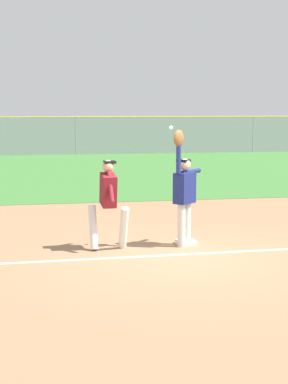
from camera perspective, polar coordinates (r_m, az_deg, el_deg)
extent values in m
plane|color=#936D4C|center=(11.11, 3.36, -6.15)|extent=(78.22, 78.22, 0.00)
cube|color=#3D7533|center=(26.56, -4.92, 2.05)|extent=(43.33, 18.33, 0.01)
cube|color=white|center=(12.16, 3.98, -4.72)|extent=(0.39, 0.39, 0.08)
cylinder|color=silver|center=(12.03, 4.05, -2.99)|extent=(0.21, 0.21, 0.85)
cylinder|color=silver|center=(11.86, 3.53, -3.14)|extent=(0.21, 0.21, 0.85)
cube|color=navy|center=(11.83, 3.82, 0.38)|extent=(0.50, 0.49, 0.60)
sphere|color=#DBAD84|center=(11.78, 3.84, 2.58)|extent=(0.32, 0.32, 0.23)
cube|color=black|center=(11.79, 3.72, 2.95)|extent=(0.30, 0.30, 0.05)
cylinder|color=navy|center=(11.58, 3.26, 3.26)|extent=(0.13, 0.13, 0.62)
cylinder|color=navy|center=(11.98, 4.41, 1.92)|extent=(0.52, 0.49, 0.09)
ellipsoid|color=brown|center=(11.56, 3.27, 5.04)|extent=(0.30, 0.29, 0.32)
cylinder|color=white|center=(11.62, -1.91, -3.36)|extent=(0.17, 0.44, 0.85)
cylinder|color=white|center=(11.68, -4.77, -3.33)|extent=(0.17, 0.44, 0.85)
cube|color=maroon|center=(11.53, -3.37, 0.19)|extent=(0.29, 0.54, 0.66)
sphere|color=#DBAD84|center=(11.47, -3.39, 2.44)|extent=(0.24, 0.24, 0.23)
cube|color=black|center=(11.47, -3.24, 2.82)|extent=(0.23, 0.21, 0.05)
cylinder|color=maroon|center=(11.73, -3.57, 0.73)|extent=(0.11, 0.41, 0.58)
cylinder|color=maroon|center=(11.30, -3.17, 0.46)|extent=(0.11, 0.41, 0.58)
sphere|color=white|center=(11.59, 2.55, 6.04)|extent=(0.07, 0.07, 0.07)
cube|color=#93999E|center=(35.59, -6.43, 5.23)|extent=(43.33, 0.06, 2.14)
cylinder|color=yellow|center=(35.55, -6.45, 7.00)|extent=(43.33, 0.06, 0.06)
cylinder|color=gray|center=(35.59, -6.43, 5.23)|extent=(0.08, 0.08, 2.14)
cylinder|color=gray|center=(37.96, 10.18, 5.31)|extent=(0.08, 0.08, 2.14)
cylinder|color=black|center=(40.27, -11.76, 4.31)|extent=(0.61, 0.24, 0.60)
cylinder|color=black|center=(38.37, -11.70, 4.15)|extent=(0.61, 0.24, 0.60)
cube|color=tan|center=(39.42, -5.05, 4.78)|extent=(4.60, 2.41, 0.55)
cube|color=#2D333D|center=(39.40, -5.06, 5.47)|extent=(2.39, 2.00, 0.40)
cylinder|color=black|center=(40.38, -2.95, 4.48)|extent=(0.62, 0.29, 0.60)
cylinder|color=black|center=(38.49, -2.91, 4.31)|extent=(0.62, 0.29, 0.60)
cylinder|color=black|center=(40.44, -7.08, 4.43)|extent=(0.62, 0.29, 0.60)
cylinder|color=black|center=(38.55, -7.24, 4.26)|extent=(0.62, 0.29, 0.60)
cube|color=#23389E|center=(40.47, 3.34, 4.87)|extent=(4.48, 2.08, 0.55)
cube|color=#2D333D|center=(40.45, 3.35, 5.54)|extent=(2.27, 1.84, 0.40)
cylinder|color=black|center=(41.82, 4.88, 4.58)|extent=(0.61, 0.25, 0.60)
cylinder|color=black|center=(40.02, 5.72, 4.42)|extent=(0.61, 0.25, 0.60)
cylinder|color=black|center=(41.03, 1.01, 4.54)|extent=(0.61, 0.25, 0.60)
cylinder|color=black|center=(39.19, 1.69, 4.38)|extent=(0.61, 0.25, 0.60)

